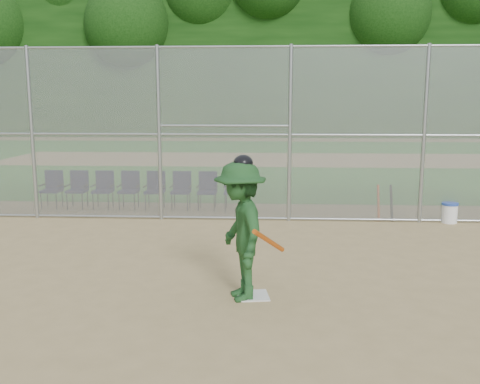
# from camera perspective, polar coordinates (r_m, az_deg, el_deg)

# --- Properties ---
(ground) EXTENTS (100.00, 100.00, 0.00)m
(ground) POSITION_cam_1_polar(r_m,az_deg,el_deg) (7.76, -1.03, -11.22)
(ground) COLOR tan
(ground) RESTS_ON ground
(grass_strip) EXTENTS (100.00, 100.00, 0.00)m
(grass_strip) POSITION_cam_1_polar(r_m,az_deg,el_deg) (25.38, 1.91, 3.52)
(grass_strip) COLOR #286E21
(grass_strip) RESTS_ON ground
(dirt_patch_far) EXTENTS (24.00, 24.00, 0.00)m
(dirt_patch_far) POSITION_cam_1_polar(r_m,az_deg,el_deg) (25.38, 1.91, 3.53)
(dirt_patch_far) COLOR tan
(dirt_patch_far) RESTS_ON ground
(backstop_fence) EXTENTS (16.09, 0.09, 4.00)m
(backstop_fence) POSITION_cam_1_polar(r_m,az_deg,el_deg) (12.25, 0.64, 6.47)
(backstop_fence) COLOR gray
(backstop_fence) RESTS_ON ground
(treeline) EXTENTS (81.00, 60.00, 11.00)m
(treeline) POSITION_cam_1_polar(r_m,az_deg,el_deg) (27.36, 2.07, 15.50)
(treeline) COLOR black
(treeline) RESTS_ON ground
(home_plate) EXTENTS (0.51, 0.51, 0.02)m
(home_plate) POSITION_cam_1_polar(r_m,az_deg,el_deg) (7.81, 1.37, -10.99)
(home_plate) COLOR silver
(home_plate) RESTS_ON ground
(batter_at_plate) EXTENTS (1.15, 1.46, 2.05)m
(batter_at_plate) POSITION_cam_1_polar(r_m,az_deg,el_deg) (7.45, 0.04, -4.10)
(batter_at_plate) COLOR #1C461E
(batter_at_plate) RESTS_ON ground
(water_cooler) EXTENTS (0.37, 0.37, 0.47)m
(water_cooler) POSITION_cam_1_polar(r_m,az_deg,el_deg) (13.14, 21.44, -2.05)
(water_cooler) COLOR white
(water_cooler) RESTS_ON ground
(spare_bats) EXTENTS (0.36, 0.36, 0.82)m
(spare_bats) POSITION_cam_1_polar(r_m,az_deg,el_deg) (12.92, 15.20, -1.12)
(spare_bats) COLOR #D84C14
(spare_bats) RESTS_ON ground
(chair_0) EXTENTS (0.54, 0.52, 0.96)m
(chair_0) POSITION_cam_1_polar(r_m,az_deg,el_deg) (14.71, -19.49, 0.24)
(chair_0) COLOR #0F103A
(chair_0) RESTS_ON ground
(chair_1) EXTENTS (0.54, 0.52, 0.96)m
(chair_1) POSITION_cam_1_polar(r_m,az_deg,el_deg) (14.46, -17.01, 0.21)
(chair_1) COLOR #0F103A
(chair_1) RESTS_ON ground
(chair_2) EXTENTS (0.54, 0.52, 0.96)m
(chair_2) POSITION_cam_1_polar(r_m,az_deg,el_deg) (14.25, -14.44, 0.19)
(chair_2) COLOR #0F103A
(chair_2) RESTS_ON ground
(chair_3) EXTENTS (0.54, 0.52, 0.96)m
(chair_3) POSITION_cam_1_polar(r_m,az_deg,el_deg) (14.06, -11.80, 0.17)
(chair_3) COLOR #0F103A
(chair_3) RESTS_ON ground
(chair_4) EXTENTS (0.54, 0.52, 0.96)m
(chair_4) POSITION_cam_1_polar(r_m,az_deg,el_deg) (13.90, -9.10, 0.15)
(chair_4) COLOR #0F103A
(chair_4) RESTS_ON ground
(chair_5) EXTENTS (0.54, 0.52, 0.96)m
(chair_5) POSITION_cam_1_polar(r_m,az_deg,el_deg) (13.77, -6.34, 0.12)
(chair_5) COLOR #0F103A
(chair_5) RESTS_ON ground
(chair_6) EXTENTS (0.54, 0.52, 0.96)m
(chair_6) POSITION_cam_1_polar(r_m,az_deg,el_deg) (13.68, -3.53, 0.09)
(chair_6) COLOR #0F103A
(chair_6) RESTS_ON ground
(chair_7) EXTENTS (0.54, 0.52, 0.96)m
(chair_7) POSITION_cam_1_polar(r_m,az_deg,el_deg) (13.61, -0.70, 0.07)
(chair_7) COLOR #0F103A
(chair_7) RESTS_ON ground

